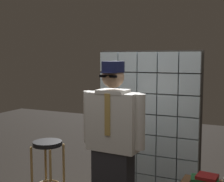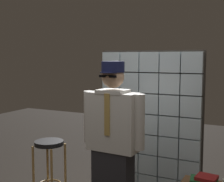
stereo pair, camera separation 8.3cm
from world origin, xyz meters
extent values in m
cube|color=silver|center=(-0.52, 1.42, 0.12)|extent=(0.24, 0.08, 0.24)
cube|color=silver|center=(-0.26, 1.42, 0.12)|extent=(0.24, 0.08, 0.24)
cube|color=silver|center=(-0.52, 1.42, 0.38)|extent=(0.24, 0.08, 0.24)
cube|color=silver|center=(-0.26, 1.42, 0.38)|extent=(0.24, 0.08, 0.24)
cube|color=silver|center=(0.00, 1.42, 0.38)|extent=(0.24, 0.08, 0.24)
cube|color=silver|center=(0.26, 1.42, 0.38)|extent=(0.24, 0.08, 0.24)
cube|color=silver|center=(0.52, 1.42, 0.38)|extent=(0.24, 0.08, 0.24)
cube|color=silver|center=(-0.52, 1.42, 0.64)|extent=(0.24, 0.08, 0.24)
cube|color=silver|center=(-0.26, 1.42, 0.64)|extent=(0.24, 0.08, 0.24)
cube|color=silver|center=(0.00, 1.42, 0.64)|extent=(0.24, 0.08, 0.24)
cube|color=silver|center=(0.26, 1.42, 0.64)|extent=(0.24, 0.08, 0.24)
cube|color=silver|center=(0.52, 1.42, 0.64)|extent=(0.24, 0.08, 0.24)
cube|color=silver|center=(-0.52, 1.42, 0.90)|extent=(0.24, 0.08, 0.24)
cube|color=silver|center=(-0.26, 1.42, 0.90)|extent=(0.24, 0.08, 0.24)
cube|color=silver|center=(0.00, 1.42, 0.90)|extent=(0.24, 0.08, 0.24)
cube|color=silver|center=(0.26, 1.42, 0.90)|extent=(0.24, 0.08, 0.24)
cube|color=silver|center=(0.52, 1.42, 0.90)|extent=(0.24, 0.08, 0.24)
cube|color=silver|center=(-0.52, 1.42, 1.15)|extent=(0.24, 0.08, 0.24)
cube|color=silver|center=(-0.26, 1.42, 1.15)|extent=(0.24, 0.08, 0.24)
cube|color=silver|center=(0.00, 1.42, 1.15)|extent=(0.24, 0.08, 0.24)
cube|color=silver|center=(0.26, 1.42, 1.15)|extent=(0.24, 0.08, 0.24)
cube|color=silver|center=(0.52, 1.42, 1.15)|extent=(0.24, 0.08, 0.24)
cube|color=silver|center=(-0.52, 1.42, 1.41)|extent=(0.24, 0.08, 0.24)
cube|color=silver|center=(-0.26, 1.42, 1.41)|extent=(0.24, 0.08, 0.24)
cube|color=silver|center=(0.00, 1.42, 1.41)|extent=(0.24, 0.08, 0.24)
cube|color=silver|center=(0.26, 1.42, 1.41)|extent=(0.24, 0.08, 0.24)
cube|color=silver|center=(0.52, 1.42, 1.41)|extent=(0.24, 0.08, 0.24)
cube|color=silver|center=(-0.52, 1.42, 1.67)|extent=(0.24, 0.08, 0.24)
cube|color=silver|center=(-0.26, 1.42, 1.67)|extent=(0.24, 0.08, 0.24)
cube|color=silver|center=(0.00, 1.42, 1.67)|extent=(0.24, 0.08, 0.24)
cube|color=silver|center=(0.26, 1.42, 1.67)|extent=(0.24, 0.08, 0.24)
cube|color=silver|center=(0.52, 1.42, 1.67)|extent=(0.24, 0.08, 0.24)
cube|color=#38332D|center=(0.00, 1.48, 0.90)|extent=(1.32, 0.02, 1.83)
cube|color=silver|center=(-0.04, 0.48, 1.10)|extent=(0.52, 0.25, 0.57)
cube|color=tan|center=(-0.04, 0.37, 1.18)|extent=(0.06, 0.01, 0.40)
cube|color=silver|center=(-0.04, 0.48, 1.40)|extent=(0.29, 0.25, 0.04)
sphere|color=tan|center=(-0.04, 0.48, 1.54)|extent=(0.22, 0.22, 0.22)
ellipsoid|color=black|center=(-0.04, 0.43, 1.50)|extent=(0.15, 0.08, 0.10)
cube|color=black|center=(-0.04, 0.38, 1.55)|extent=(0.19, 0.02, 0.02)
cylinder|color=#191E47|center=(-0.04, 0.40, 1.58)|extent=(0.17, 0.17, 0.01)
cylinder|color=#191E47|center=(-0.04, 0.48, 1.64)|extent=(0.22, 0.22, 0.10)
cylinder|color=silver|center=(0.24, 0.47, 1.12)|extent=(0.11, 0.11, 0.53)
cylinder|color=silver|center=(-0.32, 0.50, 1.12)|extent=(0.11, 0.11, 0.53)
cylinder|color=black|center=(-0.97, 0.66, 0.72)|extent=(0.34, 0.34, 0.05)
cylinder|color=tan|center=(-1.10, 0.53, 0.35)|extent=(0.03, 0.03, 0.70)
cylinder|color=tan|center=(-0.83, 0.53, 0.35)|extent=(0.03, 0.03, 0.70)
cylinder|color=tan|center=(-1.10, 0.79, 0.35)|extent=(0.03, 0.03, 0.70)
cylinder|color=tan|center=(-0.83, 0.79, 0.35)|extent=(0.03, 0.03, 0.70)
cube|color=#1E592D|center=(0.85, 0.49, 0.66)|extent=(0.26, 0.19, 0.03)
cube|color=maroon|center=(0.87, 0.48, 0.69)|extent=(0.19, 0.18, 0.03)
camera|label=1|loc=(1.24, -2.28, 1.73)|focal=50.60mm
camera|label=2|loc=(1.31, -2.24, 1.73)|focal=50.60mm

